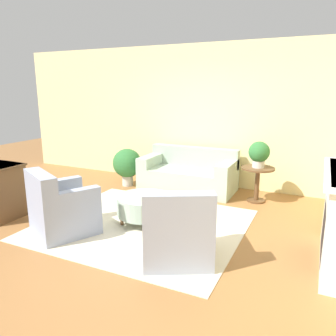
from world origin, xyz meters
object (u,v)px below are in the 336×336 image
(armchair_left, at_px, (60,209))
(side_table, at_px, (257,178))
(couch, at_px, (188,175))
(potted_plant_on_side_table, at_px, (259,153))
(potted_plant_floor, at_px, (127,164))
(armchair_right, at_px, (177,232))
(ottoman_table, at_px, (145,205))

(armchair_left, relative_size, side_table, 1.67)
(couch, xyz_separation_m, potted_plant_on_side_table, (1.35, -0.15, 0.57))
(armchair_left, bearing_deg, potted_plant_floor, 99.91)
(couch, bearing_deg, armchair_left, -107.40)
(side_table, relative_size, potted_plant_on_side_table, 1.36)
(armchair_left, height_order, side_table, armchair_left)
(armchair_left, bearing_deg, armchair_right, -0.00)
(potted_plant_floor, bearing_deg, potted_plant_on_side_table, 2.86)
(couch, height_order, armchair_left, armchair_left)
(side_table, xyz_separation_m, potted_plant_on_side_table, (0.00, 0.00, 0.44))
(potted_plant_on_side_table, xyz_separation_m, potted_plant_floor, (-2.58, -0.13, -0.42))
(ottoman_table, xyz_separation_m, side_table, (1.32, 1.65, 0.16))
(side_table, bearing_deg, armchair_right, -100.01)
(ottoman_table, distance_m, potted_plant_floor, 1.98)
(armchair_right, distance_m, side_table, 2.51)
(couch, xyz_separation_m, armchair_right, (0.91, -2.62, 0.05))
(couch, relative_size, armchair_right, 1.76)
(ottoman_table, bearing_deg, side_table, 51.28)
(armchair_right, relative_size, potted_plant_on_side_table, 2.27)
(couch, distance_m, armchair_right, 2.77)
(armchair_right, bearing_deg, armchair_left, 180.00)
(couch, bearing_deg, armchair_right, -70.80)
(side_table, xyz_separation_m, potted_plant_floor, (-2.58, -0.13, 0.03))
(couch, height_order, ottoman_table, couch)
(armchair_left, xyz_separation_m, potted_plant_floor, (-0.41, 2.34, 0.10))
(armchair_left, relative_size, ottoman_table, 1.26)
(side_table, bearing_deg, armchair_left, -131.31)
(ottoman_table, bearing_deg, armchair_right, -42.72)
(armchair_right, bearing_deg, side_table, 79.99)
(armchair_right, height_order, ottoman_table, armchair_right)
(potted_plant_on_side_table, bearing_deg, potted_plant_floor, -177.14)
(couch, relative_size, potted_plant_on_side_table, 4.00)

